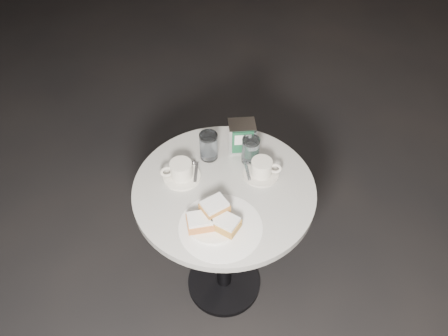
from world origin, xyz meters
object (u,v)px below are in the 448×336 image
at_px(beignet_plate, 213,219).
at_px(napkin_dispenser, 242,136).
at_px(cafe_table, 224,218).
at_px(coffee_cup_right, 262,169).
at_px(water_glass_right, 251,151).
at_px(coffee_cup_left, 181,171).
at_px(water_glass_left, 209,146).

bearing_deg(beignet_plate, napkin_dispenser, 73.28).
distance_m(cafe_table, beignet_plate, 0.29).
bearing_deg(beignet_plate, coffee_cup_right, 51.35).
bearing_deg(water_glass_right, coffee_cup_left, -162.60).
distance_m(coffee_cup_left, napkin_dispenser, 0.29).
bearing_deg(coffee_cup_left, water_glass_left, 34.68).
distance_m(water_glass_left, water_glass_right, 0.17).
height_order(water_glass_left, water_glass_right, water_glass_left).
distance_m(coffee_cup_left, water_glass_left, 0.16).
bearing_deg(water_glass_left, water_glass_right, -8.85).
height_order(cafe_table, beignet_plate, beignet_plate).
distance_m(cafe_table, coffee_cup_right, 0.28).
bearing_deg(water_glass_right, coffee_cup_right, -63.41).
height_order(coffee_cup_right, water_glass_left, water_glass_left).
relative_size(water_glass_left, napkin_dispenser, 0.94).
relative_size(coffee_cup_right, napkin_dispenser, 1.27).
distance_m(coffee_cup_right, water_glass_left, 0.23).
bearing_deg(napkin_dispenser, beignet_plate, -110.13).
bearing_deg(coffee_cup_right, coffee_cup_left, -170.79).
bearing_deg(beignet_plate, coffee_cup_left, 118.16).
bearing_deg(napkin_dispenser, cafe_table, -112.67).
bearing_deg(coffee_cup_right, beignet_plate, -120.63).
bearing_deg(coffee_cup_right, cafe_table, -149.25).
bearing_deg(coffee_cup_left, water_glass_right, 6.03).
bearing_deg(cafe_table, coffee_cup_right, 22.72).
bearing_deg(coffee_cup_right, napkin_dispenser, 122.56).
height_order(beignet_plate, water_glass_right, water_glass_right).
height_order(beignet_plate, coffee_cup_right, beignet_plate).
height_order(beignet_plate, coffee_cup_left, beignet_plate).
relative_size(beignet_plate, water_glass_left, 1.73).
height_order(coffee_cup_left, coffee_cup_right, coffee_cup_left).
xyz_separation_m(cafe_table, coffee_cup_right, (0.15, 0.06, 0.23)).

